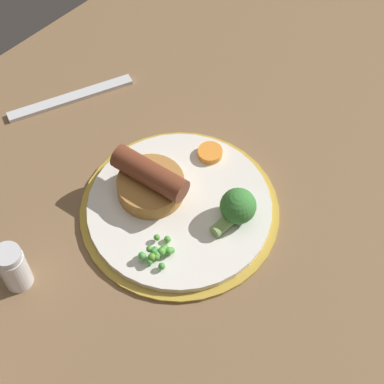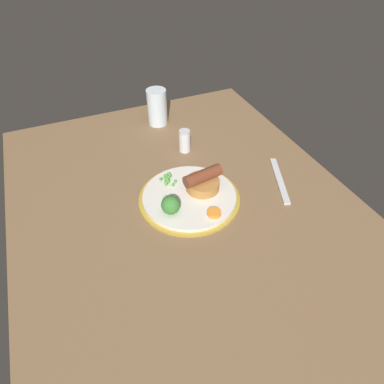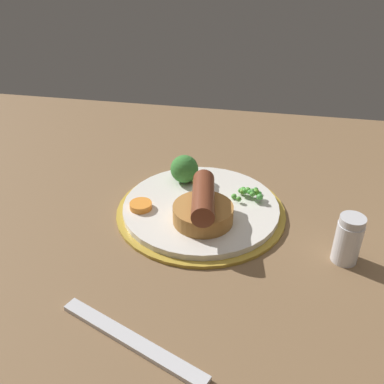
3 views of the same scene
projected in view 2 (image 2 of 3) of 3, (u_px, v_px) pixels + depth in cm
name	position (u px, v px, depth cm)	size (l,w,h in cm)	color
dining_table	(191.00, 218.00, 80.94)	(110.00, 80.00, 3.00)	brown
dinner_plate	(189.00, 197.00, 83.18)	(24.72, 24.72, 1.40)	#B79333
sausage_pudding	(203.00, 181.00, 83.01)	(8.30, 10.05, 5.43)	#AD7538
pea_pile	(167.00, 179.00, 85.68)	(4.67, 4.04, 1.67)	green
broccoli_floret_near	(170.00, 205.00, 77.01)	(6.25, 4.39, 4.39)	#387A33
carrot_slice_0	(214.00, 213.00, 77.39)	(3.22, 3.22, 0.89)	orange
fork	(279.00, 180.00, 88.49)	(18.00, 1.60, 0.60)	silver
drinking_glass	(157.00, 107.00, 106.65)	(6.13, 6.13, 11.27)	silver
salt_shaker	(185.00, 141.00, 96.82)	(3.28, 3.28, 6.55)	silver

